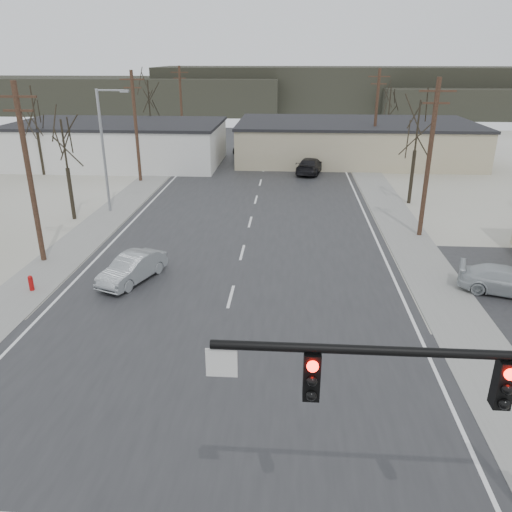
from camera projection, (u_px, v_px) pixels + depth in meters
The scene contains 25 objects.
ground at pixel (204, 400), 17.40m from camera, with size 140.00×140.00×0.00m, color silver.
main_road at pixel (244, 247), 31.27m from camera, with size 18.00×110.00×0.05m, color #272729.
cross_road at pixel (204, 400), 17.39m from camera, with size 90.00×10.00×0.04m, color #272729.
sidewalk_left at pixel (106, 219), 36.58m from camera, with size 3.00×90.00×0.06m, color gray.
sidewalk_right at pixel (400, 225), 35.21m from camera, with size 3.00×90.00×0.06m, color gray.
fire_hydrant at pixel (31, 283), 25.29m from camera, with size 0.24×0.24×0.87m.
building_left_far at pixel (119, 143), 54.60m from camera, with size 22.30×12.30×4.50m.
building_right_far at pixel (355, 141), 56.66m from camera, with size 26.30×14.30×4.30m.
upole_left_b at pixel (29, 172), 27.29m from camera, with size 2.20×0.30×10.00m.
upole_left_c at pixel (136, 125), 45.80m from camera, with size 2.20×0.30×10.00m.
upole_left_d at pixel (181, 105), 64.30m from camera, with size 2.20×0.30×10.00m.
upole_right_a at pixel (429, 157), 31.36m from camera, with size 2.20×0.30×10.00m.
upole_right_b at pixel (376, 117), 51.72m from camera, with size 2.20×0.30×10.00m.
streetlight_main at pixel (105, 145), 36.55m from camera, with size 2.40×0.25×9.00m.
tree_left_near at pixel (64, 147), 34.79m from camera, with size 3.30×3.30×7.35m.
tree_right_mid at pixel (417, 129), 38.43m from camera, with size 3.74×3.74×8.33m.
tree_left_far at pixel (149, 100), 58.52m from camera, with size 3.96×3.96×8.82m.
tree_right_far at pixel (390, 103), 62.46m from camera, with size 3.52×3.52×7.84m.
tree_left_mid at pixel (34, 110), 47.93m from camera, with size 3.96×3.96×8.82m.
hill_left at pixel (110, 95), 103.47m from camera, with size 70.00×18.00×7.00m, color #333026.
hill_center at pixel (351, 90), 103.57m from camera, with size 80.00×18.00×9.00m, color #333026.
sedan_crossing at pixel (132, 268), 26.29m from camera, with size 1.52×4.35×1.43m, color gray.
car_far_a at pixel (310, 166), 50.40m from camera, with size 2.20×5.40×1.57m, color black.
car_far_b at pixel (245, 146), 61.30m from camera, with size 1.86×4.63×1.58m, color black.
car_parked_silver at pixel (507, 281), 24.93m from camera, with size 1.87×4.61×1.34m, color #AAB1B5.
Camera 1 is at (2.80, -14.09, 11.18)m, focal length 35.00 mm.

